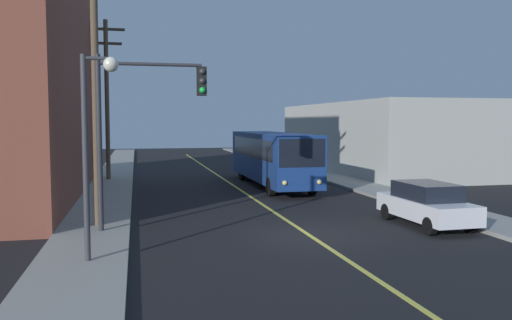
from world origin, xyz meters
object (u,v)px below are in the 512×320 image
(fire_hydrant, at_px, (399,189))
(traffic_signal_left_corner, at_px, (145,109))
(city_bus, at_px, (272,156))
(street_lamp_left, at_px, (94,127))
(parked_car_white, at_px, (426,204))
(utility_pole_near, at_px, (95,70))
(utility_pole_mid, at_px, (107,92))

(fire_hydrant, bearing_deg, traffic_signal_left_corner, -158.44)
(city_bus, distance_m, street_lamp_left, 18.35)
(parked_car_white, distance_m, traffic_signal_left_corner, 10.80)
(parked_car_white, distance_m, street_lamp_left, 12.29)
(utility_pole_near, height_order, traffic_signal_left_corner, utility_pole_near)
(utility_pole_mid, height_order, traffic_signal_left_corner, utility_pole_mid)
(utility_pole_mid, bearing_deg, city_bus, -26.64)
(utility_pole_mid, bearing_deg, street_lamp_left, -88.05)
(parked_car_white, xyz_separation_m, utility_pole_mid, (-12.30, 17.88, 4.93))
(utility_pole_near, bearing_deg, fire_hydrant, 15.05)
(traffic_signal_left_corner, bearing_deg, utility_pole_near, 147.44)
(street_lamp_left, bearing_deg, fire_hydrant, 32.75)
(traffic_signal_left_corner, bearing_deg, utility_pole_mid, 97.20)
(fire_hydrant, bearing_deg, utility_pole_near, -164.95)
(utility_pole_near, height_order, street_lamp_left, utility_pole_near)
(parked_car_white, bearing_deg, utility_pole_near, 169.58)
(traffic_signal_left_corner, bearing_deg, city_bus, 57.41)
(fire_hydrant, bearing_deg, city_bus, 123.38)
(parked_car_white, xyz_separation_m, traffic_signal_left_corner, (-10.18, 1.10, 3.46))
(parked_car_white, height_order, utility_pole_near, utility_pole_near)
(fire_hydrant, bearing_deg, utility_pole_mid, 140.30)
(utility_pole_near, bearing_deg, utility_pole_mid, 91.51)
(parked_car_white, height_order, fire_hydrant, parked_car_white)
(traffic_signal_left_corner, distance_m, fire_hydrant, 13.70)
(parked_car_white, relative_size, traffic_signal_left_corner, 0.74)
(utility_pole_near, xyz_separation_m, utility_pole_mid, (-0.41, 15.70, 0.07))
(utility_pole_mid, relative_size, traffic_signal_left_corner, 1.71)
(city_bus, bearing_deg, parked_car_white, -78.84)
(utility_pole_mid, bearing_deg, traffic_signal_left_corner, -82.80)
(traffic_signal_left_corner, bearing_deg, parked_car_white, -6.15)
(parked_car_white, relative_size, street_lamp_left, 0.81)
(utility_pole_near, relative_size, utility_pole_mid, 0.99)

